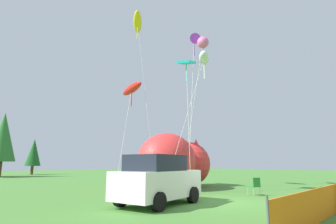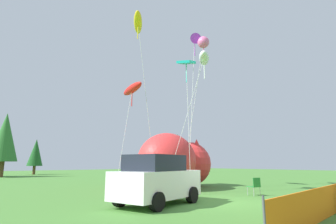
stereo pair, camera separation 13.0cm
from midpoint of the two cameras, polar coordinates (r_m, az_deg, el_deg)
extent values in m
plane|color=#477F33|center=(12.09, 11.94, -18.71)|extent=(120.00, 120.00, 0.00)
cube|color=white|center=(11.13, -2.43, -15.38)|extent=(4.34, 2.83, 1.06)
cube|color=#1E232D|center=(10.94, -3.03, -10.98)|extent=(2.56, 2.22, 0.64)
cylinder|color=black|center=(12.70, -2.41, -17.03)|extent=(0.71, 0.42, 0.67)
cylinder|color=black|center=(11.72, 5.07, -17.50)|extent=(0.71, 0.42, 0.67)
cylinder|color=black|center=(10.82, -10.63, -17.90)|extent=(0.71, 0.42, 0.67)
cylinder|color=black|center=(9.65, -2.51, -18.92)|extent=(0.71, 0.42, 0.67)
cube|color=#267F33|center=(14.88, 17.85, -15.20)|extent=(0.62, 0.62, 0.03)
cube|color=#267F33|center=(14.69, 18.48, -14.31)|extent=(0.48, 0.14, 0.46)
cylinder|color=#A5A5AD|center=(14.91, 16.66, -16.13)|extent=(0.02, 0.02, 0.45)
cylinder|color=#A5A5AD|center=(15.21, 17.91, -15.95)|extent=(0.02, 0.02, 0.45)
cylinder|color=#A5A5AD|center=(14.59, 17.89, -16.18)|extent=(0.02, 0.02, 0.45)
cylinder|color=#A5A5AD|center=(14.90, 19.14, -15.99)|extent=(0.02, 0.02, 0.45)
ellipsoid|color=red|center=(17.13, -0.46, -10.61)|extent=(5.18, 4.78, 3.59)
ellipsoid|color=yellow|center=(17.15, -0.47, -13.31)|extent=(3.44, 3.43, 1.61)
sphere|color=red|center=(19.95, 4.31, -11.17)|extent=(3.23, 3.23, 3.23)
cone|color=red|center=(20.57, 2.66, -7.58)|extent=(0.90, 0.90, 0.97)
cone|color=red|center=(19.42, 5.94, -7.33)|extent=(0.90, 0.90, 0.97)
cube|color=orange|center=(10.57, 31.72, -15.94)|extent=(9.93, 1.04, 0.93)
cylinder|color=#4C4C51|center=(5.86, 20.42, -21.64)|extent=(0.05, 0.05, 1.02)
cylinder|color=silver|center=(18.81, -4.96, 2.10)|extent=(1.81, 0.05, 11.86)
ellipsoid|color=yellow|center=(20.54, -6.82, 18.79)|extent=(1.83, 2.32, 1.27)
cylinder|color=yellow|center=(20.20, -6.87, 17.07)|extent=(0.06, 0.06, 1.20)
cylinder|color=silver|center=(15.12, 3.46, -2.28)|extent=(1.99, 1.49, 7.93)
ellipsoid|color=white|center=(16.39, 7.60, 11.49)|extent=(2.39, 2.16, 1.05)
cylinder|color=white|center=(16.14, 7.67, 9.20)|extent=(0.06, 0.06, 1.20)
cylinder|color=silver|center=(18.51, 5.20, 0.10)|extent=(1.29, 1.18, 10.46)
sphere|color=pink|center=(20.25, 7.42, 14.79)|extent=(0.86, 0.86, 0.86)
cylinder|color=pink|center=(19.95, 7.47, 12.98)|extent=(0.06, 0.06, 1.20)
cylinder|color=silver|center=(14.99, 4.23, -2.45)|extent=(0.65, 0.88, 7.79)
cube|color=#19B2B2|center=(16.53, 3.75, 10.73)|extent=(1.16, 1.13, 0.51)
cylinder|color=#19B2B2|center=(16.28, 3.78, 8.45)|extent=(0.06, 0.06, 1.20)
cylinder|color=silver|center=(18.04, 4.94, 1.35)|extent=(2.40, 1.53, 11.05)
cone|color=purple|center=(21.19, 5.50, 15.29)|extent=(1.31, 1.38, 0.99)
cylinder|color=purple|center=(20.89, 5.54, 13.57)|extent=(0.06, 0.06, 1.20)
cylinder|color=silver|center=(17.96, -9.75, -5.01)|extent=(1.64, 0.99, 7.01)
ellipsoid|color=red|center=(19.44, -8.10, 5.02)|extent=(1.23, 3.27, 0.70)
cylinder|color=red|center=(19.26, -8.16, 3.02)|extent=(0.06, 0.06, 1.20)
cone|color=#2D6B2D|center=(38.06, -32.39, -4.57)|extent=(3.28, 3.28, 5.96)
cylinder|color=brown|center=(44.71, -27.59, -11.17)|extent=(0.40, 0.40, 1.26)
cone|color=#1E5623|center=(44.73, -27.28, -7.80)|extent=(2.21, 2.21, 4.02)
cylinder|color=brown|center=(49.55, 1.60, -12.01)|extent=(0.55, 0.55, 1.71)
cone|color=#1E5623|center=(49.62, 1.58, -7.87)|extent=(3.00, 3.00, 5.46)
camera|label=1|loc=(0.06, -90.25, 0.05)|focal=28.00mm
camera|label=2|loc=(0.06, 89.75, -0.05)|focal=28.00mm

